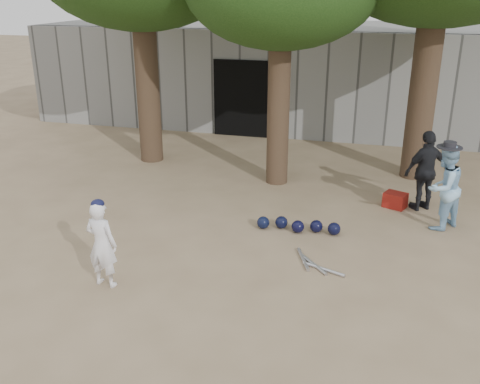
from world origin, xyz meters
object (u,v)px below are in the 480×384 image
(boy_player, at_px, (102,244))
(spectator_dark, at_px, (426,171))
(spectator_blue, at_px, (444,188))
(red_bag, at_px, (395,200))

(boy_player, bearing_deg, spectator_dark, -131.76)
(boy_player, bearing_deg, spectator_blue, -139.37)
(boy_player, distance_m, spectator_blue, 6.00)
(spectator_dark, bearing_deg, boy_player, 8.15)
(spectator_blue, distance_m, spectator_dark, 0.88)
(spectator_blue, xyz_separation_m, red_bag, (-0.77, 0.79, -0.63))
(spectator_blue, relative_size, red_bag, 3.73)
(spectator_blue, relative_size, spectator_dark, 0.98)
(spectator_blue, xyz_separation_m, spectator_dark, (-0.26, 0.84, 0.02))
(spectator_dark, xyz_separation_m, red_bag, (-0.51, -0.05, -0.65))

